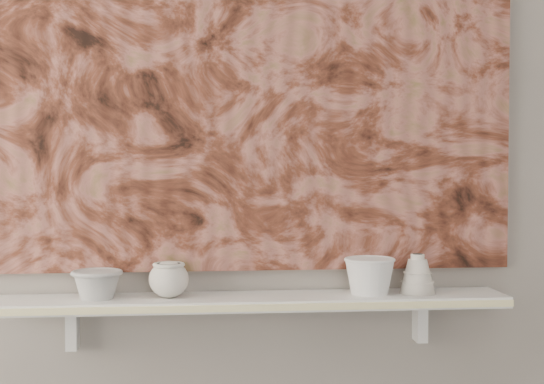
{
  "coord_description": "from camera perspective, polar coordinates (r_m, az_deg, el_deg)",
  "views": [
    {
      "loc": [
        -0.14,
        -0.54,
        1.29
      ],
      "look_at": [
        0.05,
        1.49,
        1.21
      ],
      "focal_mm": 50.0,
      "sensor_mm": 36.0,
      "label": 1
    }
  ],
  "objects": [
    {
      "name": "wall_back",
      "position": [
        2.15,
        -1.73,
        3.73
      ],
      "size": [
        3.6,
        0.0,
        3.6
      ],
      "primitive_type": "plane",
      "rotation": [
        1.57,
        0.0,
        0.0
      ],
      "color": "gray",
      "rests_on": "floor"
    },
    {
      "name": "shelf",
      "position": [
        2.08,
        -1.54,
        -8.24
      ],
      "size": [
        1.4,
        0.18,
        0.03
      ],
      "primitive_type": "cube",
      "color": "silver",
      "rests_on": "wall_back"
    },
    {
      "name": "shelf_stripe",
      "position": [
        1.99,
        -1.35,
        -8.72
      ],
      "size": [
        1.4,
        0.01,
        0.02
      ],
      "primitive_type": "cube",
      "color": "beige",
      "rests_on": "shelf"
    },
    {
      "name": "bracket_left",
      "position": [
        2.18,
        -14.79,
        -9.83
      ],
      "size": [
        0.03,
        0.06,
        0.12
      ],
      "primitive_type": "cube",
      "color": "silver",
      "rests_on": "wall_back"
    },
    {
      "name": "bracket_right",
      "position": [
        2.25,
        11.08,
        -9.47
      ],
      "size": [
        0.03,
        0.06,
        0.12
      ],
      "primitive_type": "cube",
      "color": "silver",
      "rests_on": "wall_back"
    },
    {
      "name": "painting",
      "position": [
        2.14,
        -1.71,
        8.82
      ],
      "size": [
        1.5,
        0.02,
        1.1
      ],
      "primitive_type": "cube",
      "color": "brown",
      "rests_on": "wall_back"
    },
    {
      "name": "house_motif",
      "position": [
        2.2,
        10.12,
        0.58
      ],
      "size": [
        0.09,
        0.0,
        0.08
      ],
      "primitive_type": "cube",
      "color": "black",
      "rests_on": "painting"
    },
    {
      "name": "bowl_grey",
      "position": [
        2.09,
        -13.04,
        -6.76
      ],
      "size": [
        0.18,
        0.18,
        0.08
      ],
      "primitive_type": null,
      "rotation": [
        0.0,
        0.0,
        -0.39
      ],
      "color": "#9F9F9C",
      "rests_on": "shelf"
    },
    {
      "name": "cup_cream",
      "position": [
        2.07,
        -7.78,
        -6.53
      ],
      "size": [
        0.13,
        0.13,
        0.1
      ],
      "primitive_type": null,
      "rotation": [
        0.0,
        0.0,
        -0.26
      ],
      "color": "silver",
      "rests_on": "shelf"
    },
    {
      "name": "bell_vessel",
      "position": [
        2.15,
        10.9,
        -6.05
      ],
      "size": [
        0.13,
        0.13,
        0.11
      ],
      "primitive_type": null,
      "rotation": [
        0.0,
        0.0,
        0.38
      ],
      "color": "white",
      "rests_on": "shelf"
    },
    {
      "name": "bowl_white",
      "position": [
        2.12,
        7.36,
        -6.26
      ],
      "size": [
        0.17,
        0.17,
        0.1
      ],
      "primitive_type": null,
      "rotation": [
        0.0,
        0.0,
        -0.27
      ],
      "color": "white",
      "rests_on": "shelf"
    }
  ]
}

